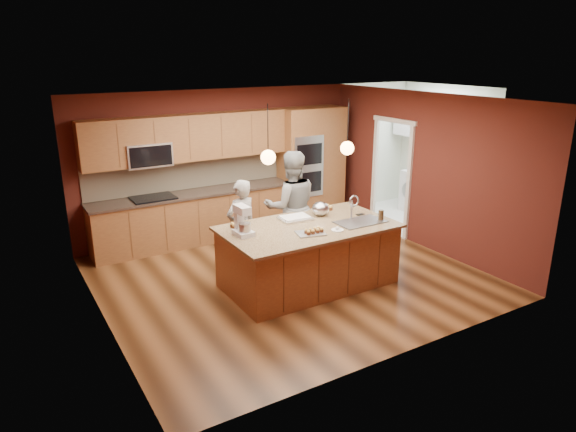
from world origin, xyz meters
TOP-DOWN VIEW (x-y plane):
  - floor at (0.00, 0.00)m, footprint 5.50×5.50m
  - ceiling at (0.00, 0.00)m, footprint 5.50×5.50m
  - wall_back at (0.00, 2.50)m, footprint 5.50×0.00m
  - wall_front at (0.00, -2.50)m, footprint 5.50×0.00m
  - wall_left at (-2.75, 0.00)m, footprint 0.00×5.00m
  - wall_right at (2.75, 0.00)m, footprint 0.00×5.00m
  - cabinet_run at (-0.68, 2.25)m, footprint 3.74×0.64m
  - oven_column at (1.85, 2.19)m, footprint 1.30×0.62m
  - doorway_trim at (2.73, 0.80)m, footprint 0.08×1.11m
  - laundry_room at (4.35, 1.20)m, footprint 2.60×2.70m
  - pendant_left at (-0.55, -0.38)m, footprint 0.20×0.20m
  - pendant_right at (0.76, -0.38)m, footprint 0.20×0.20m
  - island at (0.12, -0.38)m, footprint 2.51×1.41m
  - person_left at (-0.51, 0.58)m, footprint 0.61×0.47m
  - person_right at (0.39, 0.58)m, footprint 1.07×0.95m
  - stand_mixer at (-0.88, -0.24)m, footprint 0.23×0.32m
  - sheet_cake at (0.10, -0.02)m, footprint 0.50×0.38m
  - cooling_rack at (-0.06, -0.68)m, footprint 0.44×0.36m
  - mixing_bowl at (0.54, -0.05)m, footprint 0.26×0.26m
  - plate at (0.34, -0.76)m, footprint 0.18×0.18m
  - tumbler at (1.18, -0.72)m, footprint 0.08×0.08m
  - phone at (1.08, -0.34)m, footprint 0.13×0.08m
  - cupcakes_left at (-0.79, 0.09)m, footprint 0.25×0.17m
  - cupcakes_rack at (-0.02, -0.71)m, footprint 0.28×0.14m
  - cupcakes_right at (0.78, 0.17)m, footprint 0.17×0.26m
  - washer at (4.23, 0.93)m, footprint 0.76×0.77m
  - dryer at (4.20, 1.53)m, footprint 0.57×0.58m

SIDE VIEW (x-z plane):
  - floor at x=0.00m, z-range 0.00..0.00m
  - dryer at x=4.20m, z-range 0.00..0.89m
  - island at x=0.12m, z-range -0.18..1.13m
  - washer at x=4.23m, z-range 0.00..1.02m
  - person_left at x=-0.51m, z-range 0.00..1.49m
  - person_right at x=0.39m, z-range 0.00..1.84m
  - phone at x=1.08m, z-range 0.93..0.94m
  - plate at x=0.34m, z-range 0.93..0.94m
  - cooling_rack at x=-0.06m, z-range 0.93..0.95m
  - sheet_cake at x=0.10m, z-range 0.92..0.97m
  - cupcakes_left at x=-0.79m, z-range 0.93..1.00m
  - cupcakes_right at x=0.78m, z-range 0.93..1.00m
  - cupcakes_rack at x=-0.02m, z-range 0.94..1.01m
  - cabinet_run at x=-0.68m, z-range -0.17..2.13m
  - tumbler at x=1.18m, z-range 0.93..1.08m
  - mixing_bowl at x=0.54m, z-range 0.92..1.14m
  - doorway_trim at x=2.73m, z-range -0.05..2.15m
  - stand_mixer at x=-0.88m, z-range 0.90..1.32m
  - oven_column at x=1.85m, z-range 0.00..2.30m
  - wall_back at x=0.00m, z-range -1.40..4.10m
  - wall_front at x=0.00m, z-range -1.40..4.10m
  - wall_left at x=-2.75m, z-range -1.15..3.85m
  - wall_right at x=2.75m, z-range -1.15..3.85m
  - laundry_room at x=4.35m, z-range 0.60..3.30m
  - pendant_left at x=-0.55m, z-range 1.60..2.40m
  - pendant_right at x=0.76m, z-range 1.60..2.40m
  - ceiling at x=0.00m, z-range 2.70..2.70m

